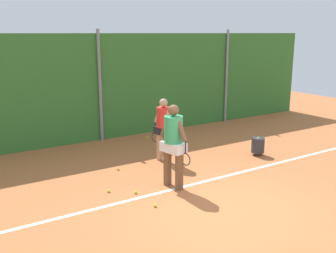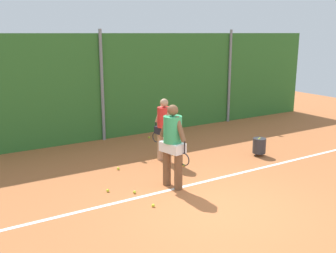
# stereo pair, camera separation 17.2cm
# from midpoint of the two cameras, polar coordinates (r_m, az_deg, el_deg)

# --- Properties ---
(ground_plane) EXTENTS (27.25, 27.25, 0.00)m
(ground_plane) POSITION_cam_midpoint_polar(r_m,az_deg,el_deg) (9.03, 0.10, -8.00)
(ground_plane) COLOR #B76638
(hedge_fence_backdrop) EXTENTS (17.71, 0.25, 3.33)m
(hedge_fence_backdrop) POSITION_cam_midpoint_polar(r_m,az_deg,el_deg) (12.36, -10.70, 5.66)
(hedge_fence_backdrop) COLOR #33702D
(hedge_fence_backdrop) RESTS_ON ground_plane
(fence_post_center) EXTENTS (0.10, 0.10, 3.46)m
(fence_post_center) POSITION_cam_midpoint_polar(r_m,az_deg,el_deg) (12.19, -10.41, 5.87)
(fence_post_center) COLOR gray
(fence_post_center) RESTS_ON ground_plane
(fence_post_right) EXTENTS (0.10, 0.10, 3.46)m
(fence_post_right) POSITION_cam_midpoint_polar(r_m,az_deg,el_deg) (14.86, 8.30, 7.32)
(fence_post_right) COLOR gray
(fence_post_right) RESTS_ON ground_plane
(court_baseline_paint) EXTENTS (12.94, 0.10, 0.01)m
(court_baseline_paint) POSITION_cam_midpoint_polar(r_m,az_deg,el_deg) (8.69, 1.69, -8.89)
(court_baseline_paint) COLOR white
(court_baseline_paint) RESTS_ON ground_plane
(player_foreground_near) EXTENTS (0.43, 0.82, 1.86)m
(player_foreground_near) POSITION_cam_midpoint_polar(r_m,az_deg,el_deg) (8.34, 0.23, -2.29)
(player_foreground_near) COLOR brown
(player_foreground_near) RESTS_ON ground_plane
(player_midcourt) EXTENTS (0.37, 0.77, 1.69)m
(player_midcourt) POSITION_cam_midpoint_polar(r_m,az_deg,el_deg) (10.09, -1.17, -0.03)
(player_midcourt) COLOR tan
(player_midcourt) RESTS_ON ground_plane
(ball_hopper) EXTENTS (0.36, 0.36, 0.51)m
(ball_hopper) POSITION_cam_midpoint_polar(r_m,az_deg,el_deg) (11.03, 12.71, -2.70)
(ball_hopper) COLOR #2D2D33
(ball_hopper) RESTS_ON ground_plane
(tennis_ball_1) EXTENTS (0.07, 0.07, 0.07)m
(tennis_ball_1) POSITION_cam_midpoint_polar(r_m,az_deg,el_deg) (8.51, -9.35, -9.38)
(tennis_ball_1) COLOR #CCDB33
(tennis_ball_1) RESTS_ON ground_plane
(tennis_ball_2) EXTENTS (0.07, 0.07, 0.07)m
(tennis_ball_2) POSITION_cam_midpoint_polar(r_m,az_deg,el_deg) (8.36, -5.41, -9.66)
(tennis_ball_2) COLOR #CCDB33
(tennis_ball_2) RESTS_ON ground_plane
(tennis_ball_3) EXTENTS (0.07, 0.07, 0.07)m
(tennis_ball_3) POSITION_cam_midpoint_polar(r_m,az_deg,el_deg) (7.75, -2.57, -11.59)
(tennis_ball_3) COLOR #CCDB33
(tennis_ball_3) RESTS_ON ground_plane
(tennis_ball_4) EXTENTS (0.07, 0.07, 0.07)m
(tennis_ball_4) POSITION_cam_midpoint_polar(r_m,az_deg,el_deg) (9.96, 1.79, -5.70)
(tennis_ball_4) COLOR #CCDB33
(tennis_ball_4) RESTS_ON ground_plane
(tennis_ball_5) EXTENTS (0.07, 0.07, 0.07)m
(tennis_ball_5) POSITION_cam_midpoint_polar(r_m,az_deg,el_deg) (12.53, -3.49, -1.64)
(tennis_ball_5) COLOR #CCDB33
(tennis_ball_5) RESTS_ON ground_plane
(tennis_ball_7) EXTENTS (0.07, 0.07, 0.07)m
(tennis_ball_7) POSITION_cam_midpoint_polar(r_m,az_deg,el_deg) (11.93, -0.61, -2.40)
(tennis_ball_7) COLOR #CCDB33
(tennis_ball_7) RESTS_ON ground_plane
(tennis_ball_9) EXTENTS (0.07, 0.07, 0.07)m
(tennis_ball_9) POSITION_cam_midpoint_polar(r_m,az_deg,el_deg) (9.77, -7.91, -6.23)
(tennis_ball_9) COLOR #CCDB33
(tennis_ball_9) RESTS_ON ground_plane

